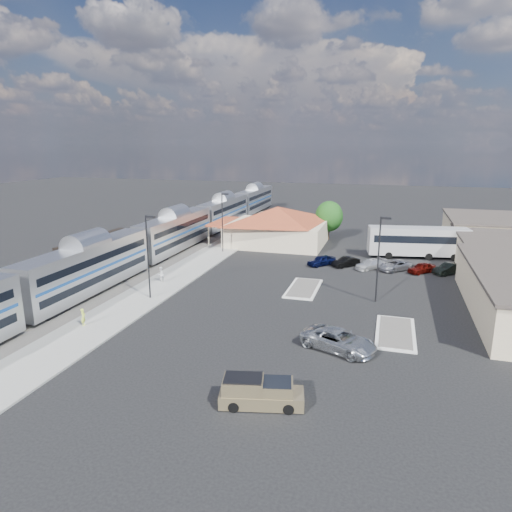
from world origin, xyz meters
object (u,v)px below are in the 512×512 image
(station_depot, at_px, (277,225))
(suv, at_px, (339,340))
(coach_bus, at_px, (418,240))
(pickup_truck, at_px, (262,393))

(station_depot, xyz_separation_m, suv, (14.14, -36.67, -2.28))
(station_depot, relative_size, coach_bus, 1.30)
(pickup_truck, relative_size, suv, 0.91)
(pickup_truck, height_order, coach_bus, coach_bus)
(station_depot, bearing_deg, pickup_truck, -77.28)
(pickup_truck, bearing_deg, suv, -34.57)
(station_depot, xyz_separation_m, coach_bus, (21.51, -2.99, -0.59))
(station_depot, xyz_separation_m, pickup_truck, (10.39, -46.03, -2.26))
(pickup_truck, xyz_separation_m, suv, (3.75, 9.36, -0.01))
(suv, bearing_deg, pickup_truck, -179.64)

